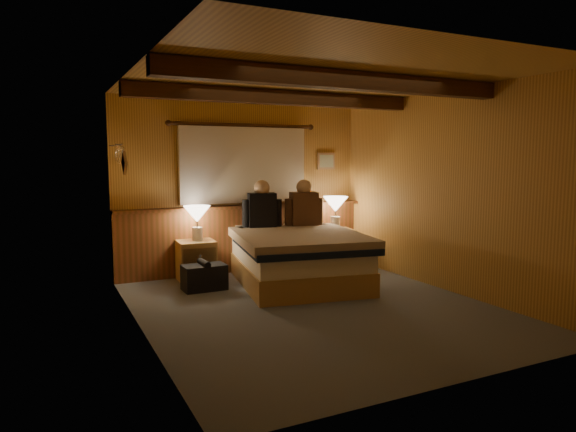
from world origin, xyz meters
TOP-DOWN VIEW (x-y plane):
  - floor at (0.00, 0.00)m, footprint 4.20×4.20m
  - ceiling at (0.00, 0.00)m, footprint 4.20×4.20m
  - wall_back at (0.00, 2.10)m, footprint 3.60×0.00m
  - wall_left at (-1.80, 0.00)m, footprint 0.00×4.20m
  - wall_right at (1.80, 0.00)m, footprint 0.00×4.20m
  - wall_front at (0.00, -2.10)m, footprint 3.60×0.00m
  - wainscot at (0.00, 2.04)m, footprint 3.60×0.23m
  - curtain_window at (0.00, 2.03)m, footprint 2.18×0.09m
  - ceiling_beams at (0.00, 0.15)m, footprint 3.60×1.65m
  - coat_rail at (-1.72, 1.58)m, footprint 0.05×0.55m
  - framed_print at (1.35, 2.08)m, footprint 0.30×0.04m
  - bed at (0.32, 1.02)m, footprint 1.79×2.16m
  - nightstand_left at (-0.79, 1.76)m, footprint 0.50×0.45m
  - nightstand_right at (1.32, 1.72)m, footprint 0.58×0.54m
  - lamp_left at (-0.76, 1.78)m, footprint 0.35×0.35m
  - lamp_right at (1.34, 1.77)m, footprint 0.37×0.37m
  - person_left at (0.13, 1.71)m, footprint 0.54×0.30m
  - person_right at (0.73, 1.61)m, footprint 0.54×0.28m
  - duffel_bag at (-0.84, 1.23)m, footprint 0.52×0.32m

SIDE VIEW (x-z plane):
  - floor at x=0.00m, z-range 0.00..0.00m
  - duffel_bag at x=-0.84m, z-range -0.02..0.35m
  - nightstand_left at x=-0.79m, z-range 0.00..0.52m
  - nightstand_right at x=1.32m, z-range 0.00..0.55m
  - bed at x=0.32m, z-range 0.01..0.67m
  - wainscot at x=0.00m, z-range 0.02..0.96m
  - lamp_left at x=-0.76m, z-range 0.61..1.07m
  - lamp_right at x=1.34m, z-range 0.65..1.13m
  - person_left at x=0.13m, z-range 0.59..1.26m
  - person_right at x=0.73m, z-range 0.59..1.26m
  - wall_left at x=-1.80m, z-range -0.90..3.30m
  - wall_right at x=1.80m, z-range -0.90..3.30m
  - wall_back at x=0.00m, z-range -0.60..3.00m
  - wall_front at x=0.00m, z-range -0.60..3.00m
  - curtain_window at x=0.00m, z-range 0.96..2.08m
  - framed_print at x=1.35m, z-range 1.43..1.68m
  - coat_rail at x=-1.72m, z-range 1.55..1.79m
  - ceiling_beams at x=0.00m, z-range 2.23..2.39m
  - ceiling at x=0.00m, z-range 2.40..2.40m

